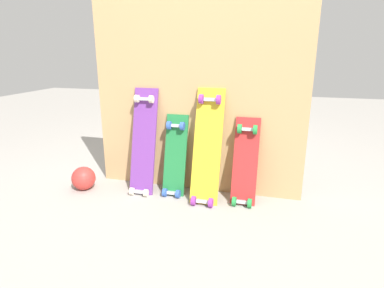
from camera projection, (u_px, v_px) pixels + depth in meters
ground_plane at (194, 191)px, 2.62m from camera, size 12.00×12.00×0.00m
plywood_wall_panel at (197, 90)px, 2.46m from camera, size 1.67×0.04×1.62m
skateboard_purple at (143, 146)px, 2.55m from camera, size 0.20×0.28×0.89m
skateboard_green at (175, 159)px, 2.53m from camera, size 0.18×0.24×0.69m
skateboard_yellow at (207, 151)px, 2.39m from camera, size 0.21×0.32×0.90m
skateboard_red at (245, 166)px, 2.38m from camera, size 0.18×0.25×0.70m
rubber_ball at (84, 178)px, 2.63m from camera, size 0.19×0.19×0.19m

